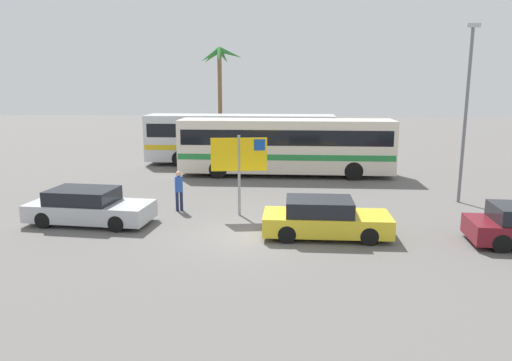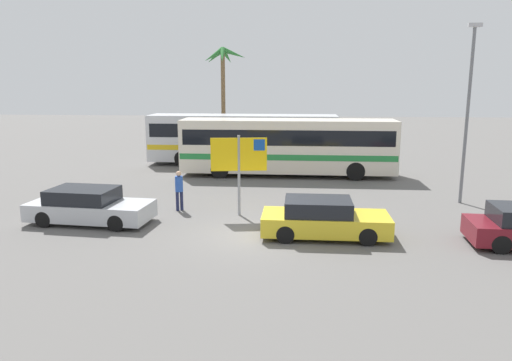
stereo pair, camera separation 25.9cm
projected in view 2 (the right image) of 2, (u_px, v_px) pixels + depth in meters
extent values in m
plane|color=#605E5B|center=(256.00, 235.00, 16.81)|extent=(120.00, 120.00, 0.00)
cube|color=silver|center=(288.00, 145.00, 27.22)|extent=(11.93, 2.50, 2.90)
cube|color=black|center=(288.00, 136.00, 27.11)|extent=(11.45, 2.53, 0.84)
cube|color=#23843D|center=(287.00, 154.00, 27.32)|extent=(11.81, 2.53, 0.32)
cylinder|color=black|center=(351.00, 164.00, 28.26)|extent=(1.00, 0.28, 1.00)
cylinder|color=black|center=(355.00, 171.00, 26.06)|extent=(1.00, 0.28, 1.00)
cylinder|color=black|center=(226.00, 163.00, 28.87)|extent=(1.00, 0.28, 1.00)
cylinder|color=black|center=(220.00, 169.00, 26.67)|extent=(1.00, 0.28, 1.00)
cube|color=silver|center=(243.00, 138.00, 30.96)|extent=(11.93, 2.50, 2.90)
cube|color=black|center=(243.00, 129.00, 30.85)|extent=(11.45, 2.53, 0.84)
cube|color=gold|center=(243.00, 146.00, 31.06)|extent=(11.81, 2.53, 0.32)
cylinder|color=black|center=(300.00, 155.00, 31.99)|extent=(1.00, 0.28, 1.00)
cylinder|color=black|center=(300.00, 160.00, 29.80)|extent=(1.00, 0.28, 1.00)
cylinder|color=black|center=(190.00, 153.00, 32.60)|extent=(1.00, 0.28, 1.00)
cylinder|color=black|center=(182.00, 159.00, 30.41)|extent=(1.00, 0.28, 1.00)
cylinder|color=gray|center=(239.00, 176.00, 19.03)|extent=(0.11, 0.11, 3.20)
cube|color=yellow|center=(239.00, 154.00, 18.86)|extent=(2.18, 0.38, 1.30)
cube|color=#1447A8|center=(259.00, 145.00, 18.84)|extent=(0.45, 0.13, 0.44)
cube|color=yellow|center=(325.00, 223.00, 16.53)|extent=(4.33, 1.82, 0.64)
cube|color=black|center=(318.00, 207.00, 16.44)|extent=(2.25, 1.66, 0.52)
cylinder|color=black|center=(362.00, 222.00, 17.26)|extent=(0.60, 0.16, 0.60)
cylinder|color=black|center=(368.00, 237.00, 15.65)|extent=(0.60, 0.16, 0.60)
cylinder|color=black|center=(287.00, 221.00, 17.49)|extent=(0.60, 0.16, 0.60)
cylinder|color=black|center=(285.00, 235.00, 15.88)|extent=(0.60, 0.16, 0.60)
cylinder|color=black|center=(484.00, 229.00, 16.52)|extent=(0.61, 0.19, 0.60)
cylinder|color=black|center=(501.00, 245.00, 14.91)|extent=(0.61, 0.19, 0.60)
cube|color=#B7BABF|center=(91.00, 210.00, 18.19)|extent=(4.71, 2.26, 0.64)
cube|color=black|center=(83.00, 195.00, 18.12)|extent=(2.51, 1.92, 0.52)
cylinder|color=black|center=(136.00, 211.00, 18.82)|extent=(0.61, 0.21, 0.60)
cylinder|color=black|center=(116.00, 223.00, 17.16)|extent=(0.61, 0.21, 0.60)
cylinder|color=black|center=(69.00, 208.00, 19.30)|extent=(0.61, 0.21, 0.60)
cylinder|color=black|center=(43.00, 219.00, 17.64)|extent=(0.61, 0.21, 0.60)
cylinder|color=#1E2347|center=(177.00, 201.00, 19.93)|extent=(0.13, 0.13, 0.80)
cylinder|color=#1E2347|center=(182.00, 201.00, 20.00)|extent=(0.13, 0.13, 0.80)
cylinder|color=#2851B2|center=(179.00, 184.00, 19.82)|extent=(0.32, 0.32, 0.64)
sphere|color=tan|center=(179.00, 174.00, 19.73)|extent=(0.22, 0.22, 0.22)
cylinder|color=slate|center=(467.00, 118.00, 20.57)|extent=(0.14, 0.14, 7.42)
cube|color=#B2B2B7|center=(475.00, 25.00, 19.81)|extent=(0.56, 0.20, 0.16)
cylinder|color=brown|center=(223.00, 102.00, 37.24)|extent=(0.32, 0.32, 7.43)
cone|color=#2D7533|center=(234.00, 54.00, 36.57)|extent=(1.90, 0.70, 1.02)
cone|color=#2D7533|center=(227.00, 56.00, 37.27)|extent=(0.90, 1.84, 1.29)
cone|color=#2D7533|center=(215.00, 56.00, 37.03)|extent=(1.72, 1.38, 1.29)
cone|color=#2D7533|center=(214.00, 55.00, 36.09)|extent=(1.64, 1.50, 1.28)
cone|color=#2D7533|center=(222.00, 55.00, 35.79)|extent=(0.66, 1.82, 1.32)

